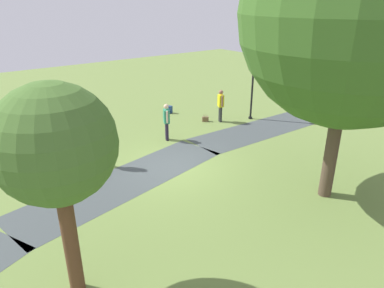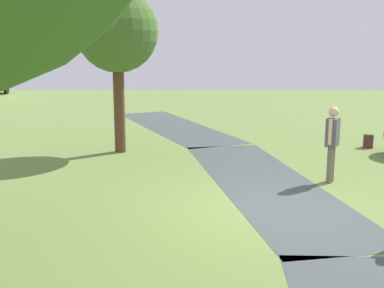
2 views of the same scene
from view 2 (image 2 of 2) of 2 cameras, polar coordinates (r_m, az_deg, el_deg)
The scene contains 6 objects.
ground_plane at distance 9.41m, azimuth 8.87°, elevation -7.65°, with size 48.00×48.00×0.00m, color olive.
footpath_segment_mid at distance 11.24m, azimuth 8.35°, elevation -4.40°, with size 8.26×3.66×0.01m.
footpath_segment_far at distance 18.57m, azimuth -2.10°, elevation 2.08°, with size 8.18×5.20×0.01m.
young_tree_near_path at distance 14.03m, azimuth -8.68°, elevation 12.63°, with size 2.28×2.28×4.54m.
passerby_on_path at distance 11.36m, azimuth 15.94°, elevation 0.58°, with size 0.46×0.39×1.71m.
backpack_by_boulder at distance 15.66m, azimuth 19.73°, elevation 0.30°, with size 0.31×0.32×0.40m.
Camera 2 is at (-8.79, 1.34, 3.09)m, focal length 46.04 mm.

